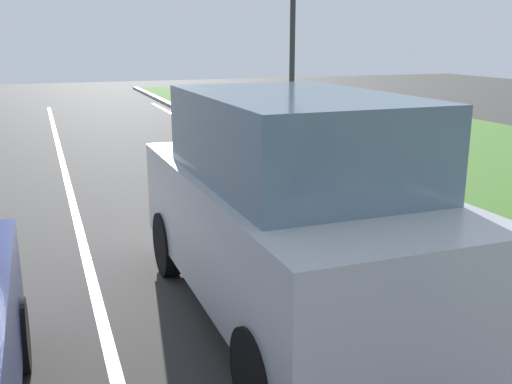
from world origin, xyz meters
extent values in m
plane|color=#383533|center=(0.00, 14.00, 0.00)|extent=(60.00, 60.00, 0.00)
cube|color=silver|center=(-0.70, 14.00, 0.00)|extent=(0.12, 32.00, 0.01)
cube|color=silver|center=(3.60, 14.00, 0.00)|extent=(0.12, 32.00, 0.01)
cube|color=#9E9B93|center=(4.10, 14.00, 0.06)|extent=(0.24, 48.00, 0.12)
cube|color=#B7BABF|center=(1.09, 9.37, 0.93)|extent=(1.94, 4.52, 1.10)
cube|color=slate|center=(1.09, 9.22, 1.88)|extent=(1.72, 2.71, 0.80)
cylinder|color=black|center=(0.20, 10.89, 0.38)|extent=(0.23, 0.76, 0.76)
cylinder|color=black|center=(1.95, 10.90, 0.38)|extent=(0.23, 0.76, 0.76)
cylinder|color=black|center=(0.23, 7.83, 0.38)|extent=(0.23, 0.76, 0.76)
cylinder|color=black|center=(1.97, 7.84, 0.38)|extent=(0.23, 0.76, 0.76)
cylinder|color=black|center=(-1.48, 9.22, 0.32)|extent=(0.22, 0.64, 0.64)
cylinder|color=#2D2D2D|center=(5.15, 18.52, 2.47)|extent=(0.14, 0.14, 4.94)
camera|label=1|loc=(-1.12, 4.29, 2.77)|focal=41.24mm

